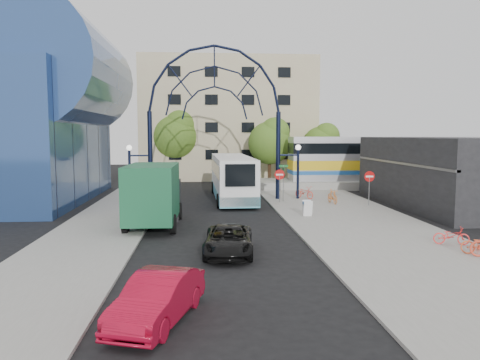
{
  "coord_description": "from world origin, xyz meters",
  "views": [
    {
      "loc": [
        -0.84,
        -22.6,
        5.24
      ],
      "look_at": [
        1.36,
        6.0,
        2.43
      ],
      "focal_mm": 35.0,
      "sensor_mm": 36.0,
      "label": 1
    }
  ],
  "objects": [
    {
      "name": "city_bus",
      "position": [
        1.42,
        14.99,
        1.81
      ],
      "size": [
        3.24,
        12.7,
        3.46
      ],
      "rotation": [
        0.0,
        0.0,
        0.03
      ],
      "color": "white",
      "rests_on": "ground"
    },
    {
      "name": "tree_north_c",
      "position": [
        12.12,
        27.93,
        4.28
      ],
      "size": [
        4.16,
        4.16,
        6.5
      ],
      "color": "#382314",
      "rests_on": "ground"
    },
    {
      "name": "street_name_sign",
      "position": [
        5.2,
        12.6,
        2.13
      ],
      "size": [
        0.7,
        0.7,
        2.8
      ],
      "color": "slate",
      "rests_on": "sidewalk_east"
    },
    {
      "name": "ground",
      "position": [
        0.0,
        0.0,
        0.0
      ],
      "size": [
        120.0,
        120.0,
        0.0
      ],
      "primitive_type": "plane",
      "color": "black",
      "rests_on": "ground"
    },
    {
      "name": "green_truck",
      "position": [
        -3.69,
        4.13,
        1.78
      ],
      "size": [
        2.89,
        7.15,
        3.57
      ],
      "rotation": [
        0.0,
        0.0,
        -0.02
      ],
      "color": "black",
      "rests_on": "ground"
    },
    {
      "name": "commercial_block_east",
      "position": [
        16.0,
        10.0,
        2.5
      ],
      "size": [
        6.0,
        16.0,
        5.0
      ],
      "primitive_type": "cube",
      "color": "black",
      "rests_on": "ground"
    },
    {
      "name": "stop_sign",
      "position": [
        4.8,
        12.0,
        1.99
      ],
      "size": [
        0.8,
        0.07,
        2.5
      ],
      "color": "slate",
      "rests_on": "sidewalk_east"
    },
    {
      "name": "bike_far_c",
      "position": [
        10.61,
        -2.05,
        0.54
      ],
      "size": [
        1.69,
        0.98,
        0.84
      ],
      "primitive_type": "imported",
      "rotation": [
        0.0,
        0.0,
        1.29
      ],
      "color": "#FD3532",
      "rests_on": "sidewalk_east"
    },
    {
      "name": "do_not_enter_sign",
      "position": [
        11.0,
        10.0,
        1.98
      ],
      "size": [
        0.76,
        0.07,
        2.48
      ],
      "color": "slate",
      "rests_on": "sidewalk_east"
    },
    {
      "name": "red_sedan",
      "position": [
        -2.16,
        -9.81,
        0.68
      ],
      "size": [
        2.65,
        4.4,
        1.37
      ],
      "primitive_type": "imported",
      "rotation": [
        0.0,
        0.0,
        -0.31
      ],
      "color": "#A80A25",
      "rests_on": "ground"
    },
    {
      "name": "gateway_arch",
      "position": [
        0.0,
        14.0,
        8.56
      ],
      "size": [
        13.64,
        0.44,
        12.1
      ],
      "color": "black",
      "rests_on": "ground"
    },
    {
      "name": "tree_north_b",
      "position": [
        -3.88,
        29.93,
        5.27
      ],
      "size": [
        5.12,
        5.12,
        8.0
      ],
      "color": "#382314",
      "rests_on": "ground"
    },
    {
      "name": "bike_near_b",
      "position": [
        8.65,
        11.19,
        0.64
      ],
      "size": [
        0.72,
        1.79,
        1.04
      ],
      "primitive_type": "imported",
      "rotation": [
        0.0,
        0.0,
        0.13
      ],
      "color": "orange",
      "rests_on": "sidewalk_east"
    },
    {
      "name": "transit_hall",
      "position": [
        -15.3,
        15.0,
        6.7
      ],
      "size": [
        16.5,
        18.0,
        14.5
      ],
      "color": "navy",
      "rests_on": "ground"
    },
    {
      "name": "black_suv",
      "position": [
        0.2,
        -2.58,
        0.62
      ],
      "size": [
        2.41,
        4.64,
        1.25
      ],
      "primitive_type": "imported",
      "rotation": [
        0.0,
        0.0,
        -0.08
      ],
      "color": "black",
      "rests_on": "ground"
    },
    {
      "name": "apartment_block",
      "position": [
        2.0,
        34.97,
        7.0
      ],
      "size": [
        20.0,
        12.1,
        14.0
      ],
      "color": "tan",
      "rests_on": "ground"
    },
    {
      "name": "tree_north_a",
      "position": [
        6.12,
        25.93,
        4.61
      ],
      "size": [
        4.48,
        4.48,
        7.0
      ],
      "color": "#382314",
      "rests_on": "ground"
    },
    {
      "name": "bike_near_a",
      "position": [
        7.13,
        13.96,
        0.62
      ],
      "size": [
        1.63,
        1.93,
        0.99
      ],
      "primitive_type": "imported",
      "rotation": [
        0.0,
        0.0,
        0.62
      ],
      "color": "#F04030",
      "rests_on": "sidewalk_east"
    },
    {
      "name": "train_platform",
      "position": [
        20.0,
        22.0,
        0.4
      ],
      "size": [
        32.0,
        5.0,
        0.8
      ],
      "primitive_type": "cube",
      "color": "gray",
      "rests_on": "ground"
    },
    {
      "name": "sandwich_board",
      "position": [
        5.6,
        5.98,
        0.74
      ],
      "size": [
        0.55,
        0.61,
        0.99
      ],
      "color": "white",
      "rests_on": "sidewalk_east"
    },
    {
      "name": "train_car",
      "position": [
        20.0,
        22.0,
        2.9
      ],
      "size": [
        25.1,
        3.05,
        4.2
      ],
      "color": "#B7B7BC",
      "rests_on": "train_platform"
    },
    {
      "name": "sidewalk_east",
      "position": [
        8.0,
        4.0,
        0.06
      ],
      "size": [
        8.0,
        56.0,
        0.12
      ],
      "primitive_type": "cube",
      "color": "gray",
      "rests_on": "ground"
    },
    {
      "name": "plaza_west",
      "position": [
        -6.5,
        6.0,
        0.06
      ],
      "size": [
        5.0,
        50.0,
        0.12
      ],
      "primitive_type": "cube",
      "color": "gray",
      "rests_on": "ground"
    }
  ]
}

